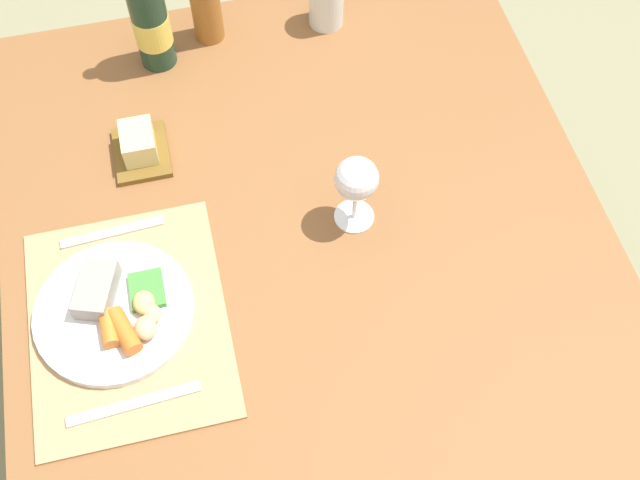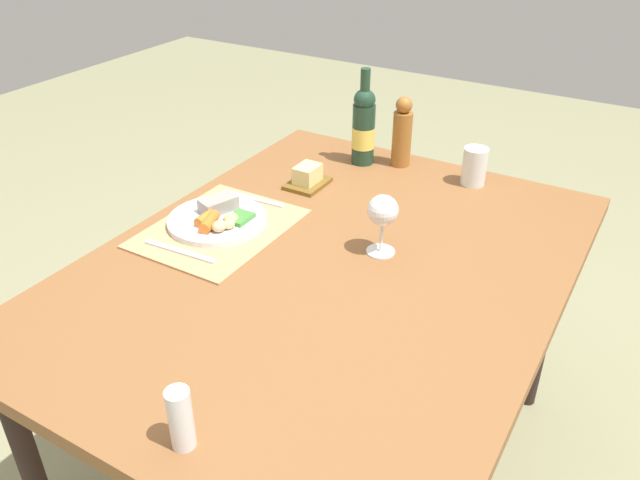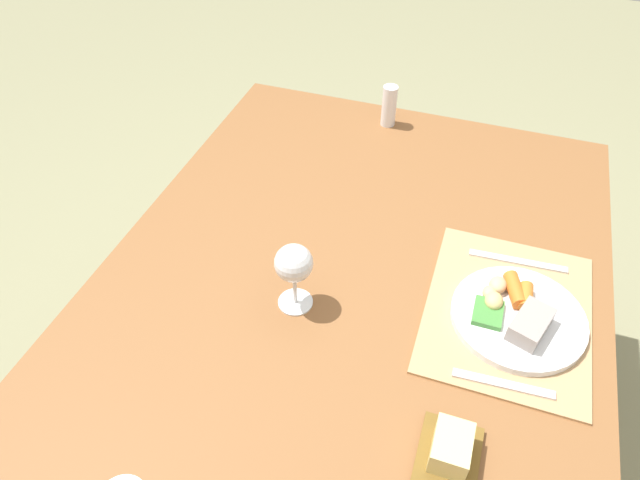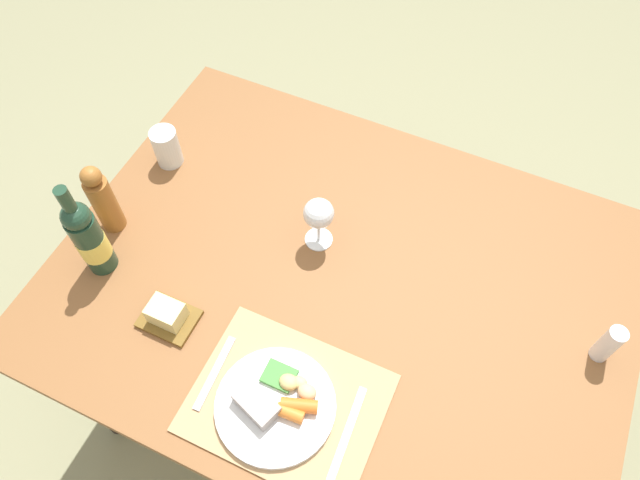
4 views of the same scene
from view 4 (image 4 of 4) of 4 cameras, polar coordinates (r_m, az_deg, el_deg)
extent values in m
plane|color=gray|center=(2.16, 1.47, -13.73)|extent=(8.00, 8.00, 0.00)
cube|color=brown|center=(1.48, 2.09, -4.39)|extent=(1.40, 1.06, 0.04)
cylinder|color=black|center=(1.90, -21.74, -13.42)|extent=(0.05, 0.05, 0.73)
cylinder|color=black|center=(2.18, -8.41, 6.14)|extent=(0.05, 0.05, 0.73)
cylinder|color=black|center=(2.04, 22.93, -5.49)|extent=(0.05, 0.05, 0.73)
cube|color=tan|center=(1.34, -3.18, -15.29)|extent=(0.41, 0.32, 0.01)
cylinder|color=white|center=(1.33, -4.30, -15.56)|extent=(0.26, 0.26, 0.02)
cube|color=gray|center=(1.31, -6.11, -15.36)|extent=(0.11, 0.09, 0.04)
cylinder|color=orange|center=(1.30, -2.90, -16.25)|extent=(0.06, 0.03, 0.03)
cylinder|color=orange|center=(1.31, -2.02, -15.58)|extent=(0.08, 0.05, 0.03)
ellipsoid|color=#CFBF73|center=(1.32, -3.05, -13.44)|extent=(0.04, 0.04, 0.03)
ellipsoid|color=#D2BA79|center=(1.33, -1.94, -13.48)|extent=(0.03, 0.03, 0.02)
ellipsoid|color=tan|center=(1.32, -1.25, -14.35)|extent=(0.04, 0.04, 0.03)
cube|color=#43893A|center=(1.34, -3.93, -12.86)|extent=(0.07, 0.06, 0.01)
cube|color=silver|center=(1.38, -10.06, -12.40)|extent=(0.03, 0.18, 0.00)
cube|color=silver|center=(1.32, 2.63, -17.99)|extent=(0.03, 0.21, 0.00)
cylinder|color=#1F3D2A|center=(1.51, -21.02, -0.29)|extent=(0.07, 0.07, 0.19)
sphere|color=#1F3D2A|center=(1.42, -22.37, 2.10)|extent=(0.07, 0.07, 0.07)
cylinder|color=#1F3D2A|center=(1.38, -23.05, 3.29)|extent=(0.03, 0.03, 0.09)
cylinder|color=#F1D95A|center=(1.52, -20.91, -0.48)|extent=(0.07, 0.07, 0.07)
cylinder|color=#9F6129|center=(1.58, -19.90, 3.23)|extent=(0.06, 0.06, 0.17)
sphere|color=#9F6129|center=(1.49, -21.11, 5.69)|extent=(0.05, 0.05, 0.05)
cylinder|color=white|center=(1.52, -0.12, 0.07)|extent=(0.07, 0.07, 0.00)
cylinder|color=white|center=(1.49, -0.12, 0.94)|extent=(0.01, 0.01, 0.08)
sphere|color=white|center=(1.43, -0.13, 2.57)|extent=(0.08, 0.08, 0.08)
cube|color=brown|center=(1.46, -14.26, -7.32)|extent=(0.13, 0.10, 0.01)
cube|color=#E6D88B|center=(1.43, -14.53, -6.77)|extent=(0.08, 0.06, 0.05)
cylinder|color=white|center=(1.47, 25.91, -8.96)|extent=(0.04, 0.04, 0.12)
cylinder|color=silver|center=(1.69, -14.50, 8.62)|extent=(0.07, 0.07, 0.11)
cylinder|color=#AADFC9|center=(1.71, -14.33, 8.12)|extent=(0.07, 0.07, 0.06)
camera|label=1|loc=(0.65, 66.52, 18.18)|focal=44.49mm
camera|label=2|loc=(1.63, 58.85, 15.79)|focal=35.87mm
camera|label=3|loc=(1.19, -44.06, 25.20)|focal=31.95mm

